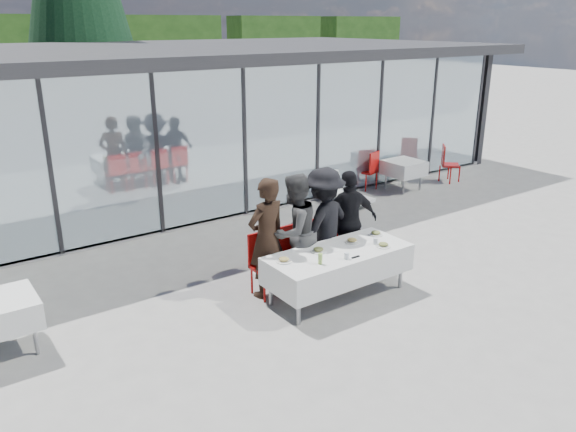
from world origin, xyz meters
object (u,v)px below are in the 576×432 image
at_px(juice_bottle, 320,259).
at_px(folded_eyeglasses, 356,257).
at_px(spare_chair_b, 370,169).
at_px(diner_a, 267,238).
at_px(diner_chair_d, 345,238).
at_px(spare_table_left, 1,313).
at_px(diner_c, 323,224).
at_px(plate_a, 284,260).
at_px(dining_table, 338,264).
at_px(plate_d, 376,233).
at_px(diner_chair_c, 320,245).
at_px(plate_b, 318,250).
at_px(diner_b, 294,232).
at_px(diner_d, 349,221).
at_px(plate_extra, 383,245).
at_px(spare_table_right, 404,168).
at_px(plate_c, 352,241).
at_px(spare_chair_a, 447,162).
at_px(diner_chair_a, 264,261).
at_px(diner_chair_b, 291,253).
at_px(lounger, 341,191).

height_order(juice_bottle, folded_eyeglasses, juice_bottle).
bearing_deg(spare_chair_b, diner_a, -147.59).
distance_m(diner_chair_d, spare_table_left, 5.27).
bearing_deg(diner_c, plate_a, 9.96).
bearing_deg(folded_eyeglasses, plate_a, 153.07).
relative_size(dining_table, plate_d, 9.88).
bearing_deg(diner_c, diner_chair_c, -104.84).
bearing_deg(diner_a, plate_b, 129.92).
xyz_separation_m(diner_b, diner_chair_c, (0.58, 0.07, -0.39)).
height_order(diner_d, plate_extra, diner_d).
xyz_separation_m(diner_c, folded_eyeglasses, (-0.20, -1.01, -0.17)).
bearing_deg(diner_b, diner_a, -14.93).
distance_m(plate_a, spare_table_right, 6.89).
height_order(diner_a, plate_c, diner_a).
xyz_separation_m(plate_c, folded_eyeglasses, (-0.35, -0.48, -0.02)).
relative_size(diner_chair_d, plate_extra, 4.26).
bearing_deg(juice_bottle, diner_b, 78.14).
bearing_deg(spare_chair_a, spare_table_right, 175.03).
distance_m(dining_table, diner_chair_a, 1.13).
relative_size(diner_chair_b, juice_bottle, 6.18).
distance_m(plate_c, spare_chair_b, 5.59).
xyz_separation_m(diner_chair_a, diner_c, (1.09, -0.07, 0.39)).
xyz_separation_m(diner_b, diner_c, (0.58, 0.00, 0.01)).
xyz_separation_m(diner_c, spare_table_right, (4.86, 2.85, -0.37)).
xyz_separation_m(plate_d, lounger, (2.23, 3.46, -0.52)).
bearing_deg(spare_chair_b, plate_a, -143.96).
distance_m(diner_c, diner_chair_d, 0.68).
distance_m(diner_a, diner_chair_a, 0.40).
bearing_deg(lounger, plate_a, -139.39).
bearing_deg(diner_d, plate_c, 68.15).
distance_m(plate_extra, spare_chair_a, 6.96).
xyz_separation_m(diner_b, diner_d, (1.13, 0.00, -0.06)).
bearing_deg(spare_chair_a, juice_bottle, -153.09).
height_order(diner_d, plate_a, diner_d).
relative_size(diner_a, diner_d, 1.08).
xyz_separation_m(dining_table, lounger, (3.16, 3.63, -0.28)).
bearing_deg(plate_d, diner_chair_b, 155.36).
relative_size(diner_chair_a, diner_c, 0.52).
bearing_deg(diner_b, diner_chair_a, -22.93).
bearing_deg(spare_table_right, dining_table, -145.38).
distance_m(diner_a, diner_d, 1.64).
distance_m(plate_d, spare_chair_a, 6.52).
bearing_deg(plate_extra, dining_table, 158.68).
bearing_deg(diner_chair_c, diner_chair_a, 180.00).
distance_m(plate_extra, spare_chair_b, 5.71).
bearing_deg(diner_a, plate_d, 155.67).
relative_size(diner_b, spare_chair_a, 1.89).
distance_m(spare_table_right, spare_chair_a, 1.48).
distance_m(diner_chair_b, spare_table_right, 6.11).
bearing_deg(folded_eyeglasses, dining_table, 97.87).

